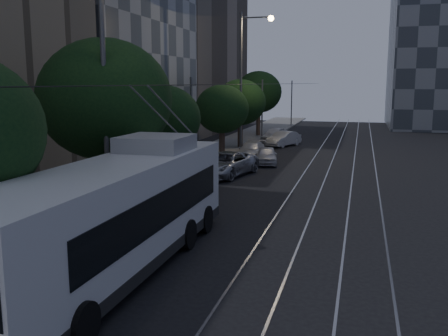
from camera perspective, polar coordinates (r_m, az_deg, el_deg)
The scene contains 17 objects.
ground at distance 17.22m, azimuth 2.26°, elevation -9.58°, with size 120.00×120.00×0.00m, color black.
sidewalk at distance 37.95m, azimuth -1.87°, elevation 1.20°, with size 5.00×90.00×0.15m, color slate.
tram_rails at distance 36.29m, azimuth 13.38°, elevation 0.44°, with size 4.52×90.00×0.02m.
overhead_wires at distance 36.92m, azimuth 1.86°, elevation 6.26°, with size 2.23×90.00×6.00m.
trolleybus at distance 15.27m, azimuth -12.06°, elevation -5.30°, with size 2.88×13.04×5.63m.
pickup_silver at distance 30.79m, azimuth 0.21°, elevation 0.45°, with size 2.43×5.27×1.46m, color #ADAFB5.
car_white_a at distance 35.41m, azimuth 4.90°, elevation 1.43°, with size 1.45×3.60×1.23m, color silver.
car_white_b at distance 37.85m, azimuth 3.13°, elevation 2.01°, with size 1.76×4.33×1.26m, color #BDBDC1.
car_white_c at distance 45.61m, azimuth 6.81°, elevation 3.33°, with size 1.42×4.08×1.34m, color #B4B3B8.
car_white_d at distance 48.08m, azimuth 5.81°, elevation 3.76°, with size 1.76×4.38×1.49m, color silver.
tree_1 at distance 22.05m, azimuth -13.43°, elevation 7.60°, with size 5.74×5.74×7.57m.
tree_2 at distance 26.92m, azimuth -6.85°, elevation 5.62°, with size 3.92×3.92×5.58m.
tree_3 at distance 37.74m, azimuth -0.24°, elevation 6.73°, with size 4.06×4.06×5.57m.
tree_4 at distance 43.42m, azimuth 1.88°, elevation 7.50°, with size 4.40×4.40×6.01m.
tree_5 at distance 53.57m, azimuth 3.98°, elevation 8.65°, with size 4.89×4.89×6.93m.
streetlamp_near at distance 19.50m, azimuth -12.51°, elevation 11.47°, with size 2.55×0.44×10.62m.
streetlamp_far at distance 39.93m, azimuth 2.56°, elevation 11.04°, with size 2.65×0.44×11.10m.
Camera 1 is at (3.68, -15.83, 5.68)m, focal length 40.00 mm.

